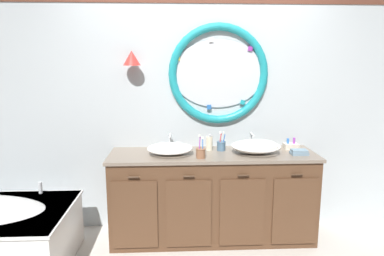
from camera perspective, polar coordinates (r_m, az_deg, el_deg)
name	(u,v)px	position (r m, az deg, el deg)	size (l,w,h in m)	color
ground_plane	(203,251)	(3.44, 1.79, -19.32)	(14.00, 14.00, 0.00)	silver
back_wall_assembly	(200,101)	(3.58, 1.32, 4.35)	(6.40, 0.26, 2.60)	silver
vanity_counter	(212,195)	(3.50, 3.32, -10.90)	(1.97, 0.60, 0.86)	brown
sink_basin_left	(170,148)	(3.31, -3.61, -3.35)	(0.43, 0.43, 0.11)	white
sink_basin_right	(256,146)	(3.39, 10.34, -2.94)	(0.47, 0.47, 0.14)	white
faucet_set_left	(170,142)	(3.53, -3.57, -2.36)	(0.21, 0.14, 0.16)	silver
faucet_set_right	(251,141)	(3.61, 9.55, -2.16)	(0.24, 0.15, 0.16)	silver
toothbrush_holder_left	(201,152)	(3.19, 1.43, -4.00)	(0.09, 0.09, 0.22)	#996647
toothbrush_holder_right	(221,145)	(3.46, 4.77, -2.84)	(0.09, 0.09, 0.19)	slate
soap_dispenser	(209,143)	(3.46, 2.84, -2.43)	(0.06, 0.07, 0.17)	#EFE5C6
folded_hand_towel	(299,152)	(3.46, 17.04, -3.78)	(0.16, 0.11, 0.05)	#7593A8
toiletry_basket	(291,146)	(3.65, 15.77, -2.81)	(0.14, 0.11, 0.11)	beige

